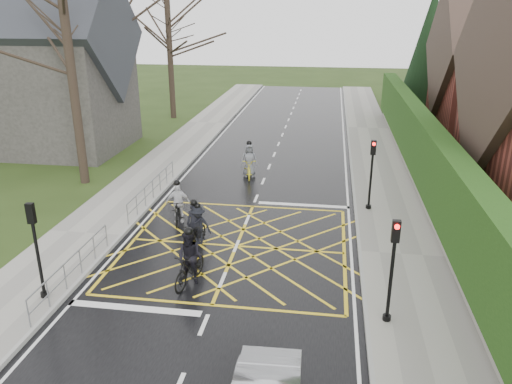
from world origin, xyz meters
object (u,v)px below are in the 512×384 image
(cyclist_rear, at_px, (194,230))
(cyclist_back, at_px, (190,263))
(cyclist_mid, at_px, (198,230))
(cyclist_front, at_px, (178,207))
(cyclist_lead, at_px, (249,164))

(cyclist_rear, bearing_deg, cyclist_back, -83.85)
(cyclist_mid, height_order, cyclist_front, cyclist_front)
(cyclist_front, distance_m, cyclist_lead, 6.60)
(cyclist_back, distance_m, cyclist_lead, 10.97)
(cyclist_front, relative_size, cyclist_lead, 0.91)
(cyclist_back, height_order, cyclist_front, cyclist_back)
(cyclist_rear, relative_size, cyclist_mid, 1.09)
(cyclist_front, bearing_deg, cyclist_rear, -69.59)
(cyclist_rear, relative_size, cyclist_front, 1.00)
(cyclist_rear, distance_m, cyclist_mid, 0.14)
(cyclist_back, xyz_separation_m, cyclist_mid, (-0.46, 2.79, -0.14))
(cyclist_rear, height_order, cyclist_front, cyclist_front)
(cyclist_lead, bearing_deg, cyclist_front, -118.51)
(cyclist_mid, bearing_deg, cyclist_back, -76.65)
(cyclist_rear, xyz_separation_m, cyclist_mid, (0.13, 0.04, 0.02))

